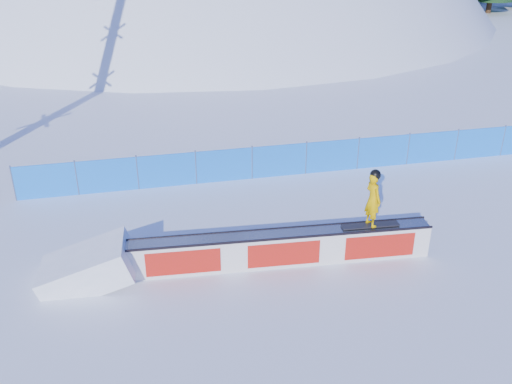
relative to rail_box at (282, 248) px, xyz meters
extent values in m
plane|color=white|center=(3.40, 1.10, -0.48)|extent=(160.00, 160.00, 0.00)
sphere|color=silver|center=(3.40, 43.10, -18.48)|extent=(64.00, 64.00, 64.00)
cylinder|color=#312013|center=(29.91, 40.23, 0.12)|extent=(0.50, 0.50, 1.40)
cylinder|color=#312013|center=(33.10, 38.57, 0.12)|extent=(0.50, 0.50, 1.40)
cube|color=blue|center=(3.40, 5.60, 0.12)|extent=(22.00, 0.03, 1.20)
cylinder|color=#414E75|center=(-7.60, 5.60, 0.17)|extent=(0.05, 0.05, 1.30)
cylinder|color=#414E75|center=(-5.60, 5.60, 0.17)|extent=(0.05, 0.05, 1.30)
cylinder|color=#414E75|center=(-3.60, 5.60, 0.17)|extent=(0.05, 0.05, 1.30)
cylinder|color=#414E75|center=(-1.60, 5.60, 0.17)|extent=(0.05, 0.05, 1.30)
cylinder|color=#414E75|center=(0.40, 5.60, 0.17)|extent=(0.05, 0.05, 1.30)
cylinder|color=#414E75|center=(2.40, 5.60, 0.17)|extent=(0.05, 0.05, 1.30)
cylinder|color=#414E75|center=(4.40, 5.60, 0.17)|extent=(0.05, 0.05, 1.30)
cylinder|color=#414E75|center=(6.40, 5.60, 0.17)|extent=(0.05, 0.05, 1.30)
cylinder|color=#414E75|center=(8.40, 5.60, 0.17)|extent=(0.05, 0.05, 1.30)
cylinder|color=#414E75|center=(10.40, 5.60, 0.17)|extent=(0.05, 0.05, 1.30)
cube|color=silver|center=(0.00, 0.00, -0.02)|extent=(8.16, 1.07, 0.92)
cube|color=#9A9DA8|center=(0.00, 0.00, 0.45)|extent=(8.08, 1.09, 0.04)
cube|color=black|center=(-0.02, -0.27, 0.47)|extent=(8.12, 0.60, 0.06)
cube|color=black|center=(0.02, 0.27, 0.47)|extent=(8.12, 0.60, 0.06)
cube|color=red|center=(-0.02, -0.26, -0.02)|extent=(7.72, 0.56, 0.69)
cube|color=red|center=(0.02, 0.26, -0.02)|extent=(7.72, 0.56, 0.69)
cube|color=black|center=(2.41, -0.17, 0.51)|extent=(1.60, 0.39, 0.03)
imported|color=#D4A100|center=(2.41, -0.17, 1.29)|extent=(0.48, 0.63, 1.53)
sphere|color=black|center=(2.41, -0.17, 2.00)|extent=(0.29, 0.29, 0.29)
camera|label=1|loc=(-3.54, -12.59, 8.05)|focal=40.00mm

